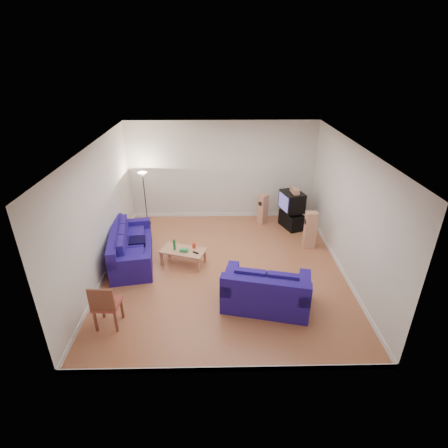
{
  "coord_description": "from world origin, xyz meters",
  "views": [
    {
      "loc": [
        -0.17,
        -7.59,
        5.06
      ],
      "look_at": [
        0.0,
        0.4,
        1.1
      ],
      "focal_mm": 28.0,
      "sensor_mm": 36.0,
      "label": 1
    }
  ],
  "objects_px": {
    "sofa_loveseat": "(266,293)",
    "television": "(292,201)",
    "tv_stand": "(291,220)",
    "sofa_three_seat": "(130,250)",
    "coffee_table": "(183,252)"
  },
  "relations": [
    {
      "from": "sofa_loveseat",
      "to": "television",
      "type": "relative_size",
      "value": 2.29
    },
    {
      "from": "tv_stand",
      "to": "coffee_table",
      "type": "bearing_deg",
      "value": -78.4
    },
    {
      "from": "tv_stand",
      "to": "sofa_loveseat",
      "type": "bearing_deg",
      "value": -39.78
    },
    {
      "from": "sofa_three_seat",
      "to": "television",
      "type": "height_order",
      "value": "television"
    },
    {
      "from": "tv_stand",
      "to": "television",
      "type": "distance_m",
      "value": 0.65
    },
    {
      "from": "sofa_loveseat",
      "to": "television",
      "type": "distance_m",
      "value": 4.1
    },
    {
      "from": "sofa_loveseat",
      "to": "television",
      "type": "xyz_separation_m",
      "value": [
        1.28,
        3.85,
        0.55
      ]
    },
    {
      "from": "sofa_loveseat",
      "to": "tv_stand",
      "type": "bearing_deg",
      "value": 84.19
    },
    {
      "from": "sofa_loveseat",
      "to": "tv_stand",
      "type": "relative_size",
      "value": 2.47
    },
    {
      "from": "television",
      "to": "coffee_table",
      "type": "bearing_deg",
      "value": -72.38
    },
    {
      "from": "sofa_loveseat",
      "to": "coffee_table",
      "type": "bearing_deg",
      "value": 150.41
    },
    {
      "from": "sofa_three_seat",
      "to": "coffee_table",
      "type": "xyz_separation_m",
      "value": [
        1.44,
        -0.19,
        0.02
      ]
    },
    {
      "from": "sofa_loveseat",
      "to": "tv_stand",
      "type": "distance_m",
      "value": 4.08
    },
    {
      "from": "coffee_table",
      "to": "tv_stand",
      "type": "relative_size",
      "value": 1.52
    },
    {
      "from": "sofa_three_seat",
      "to": "television",
      "type": "bearing_deg",
      "value": 102.13
    }
  ]
}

